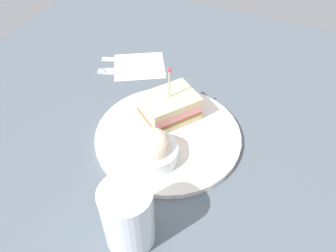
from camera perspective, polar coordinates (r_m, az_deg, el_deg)
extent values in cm
cube|color=#4C5660|center=(64.54, 0.00, -2.53)|extent=(103.33, 103.33, 2.00)
cylinder|color=silver|center=(63.43, 0.00, -1.60)|extent=(26.31, 26.31, 1.04)
cube|color=beige|center=(65.77, 0.20, 1.88)|extent=(12.19, 11.59, 1.19)
cube|color=#478438|center=(65.23, 0.20, 2.39)|extent=(12.19, 11.59, 0.40)
cube|color=red|center=(64.92, 0.20, 2.68)|extent=(12.19, 11.59, 0.50)
cube|color=#E59389|center=(64.18, 0.20, 3.41)|extent=(12.19, 11.59, 1.71)
cube|color=beige|center=(63.22, 0.20, 4.39)|extent=(12.19, 11.59, 1.19)
cylinder|color=tan|center=(61.17, 0.21, 6.67)|extent=(0.30, 0.30, 6.44)
sphere|color=red|center=(59.22, 0.22, 9.10)|extent=(0.70, 0.70, 0.70)
cylinder|color=white|center=(58.48, -2.73, -4.28)|extent=(8.49, 8.49, 2.63)
sphere|color=beige|center=(57.16, -2.79, -3.15)|extent=(6.11, 6.11, 6.11)
cylinder|color=gold|center=(49.90, -6.34, -15.51)|extent=(6.23, 6.23, 6.90)
cylinder|color=white|center=(48.22, -6.52, -14.37)|extent=(7.08, 7.08, 10.79)
cube|color=white|center=(80.77, -4.68, 9.72)|extent=(14.40, 14.80, 0.15)
cube|color=silver|center=(79.07, -4.82, 8.93)|extent=(3.95, 7.79, 0.35)
cube|color=silver|center=(79.79, -9.13, 8.85)|extent=(3.48, 4.19, 0.35)
cube|color=silver|center=(80.77, -10.62, 9.13)|extent=(0.99, 1.90, 0.35)
cube|color=silver|center=(80.37, -10.67, 8.92)|extent=(0.99, 1.90, 0.35)
cube|color=silver|center=(79.97, -10.72, 8.70)|extent=(0.99, 1.90, 0.35)
cube|color=silver|center=(79.58, -10.77, 8.49)|extent=(0.99, 1.90, 0.35)
cube|color=silver|center=(82.37, -4.56, 10.60)|extent=(2.98, 7.03, 0.35)
cube|color=silver|center=(83.35, -8.31, 10.71)|extent=(3.74, 7.10, 0.24)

